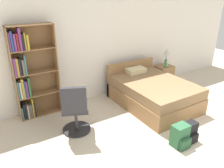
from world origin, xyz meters
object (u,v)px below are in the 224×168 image
(bookshelf, at_px, (29,74))
(bed, at_px, (152,92))
(water_bottle, at_px, (166,64))
(table_lamp, at_px, (167,52))
(backpack_green, at_px, (180,136))
(office_chair, at_px, (75,111))
(nightstand, at_px, (163,75))
(backpack_black, at_px, (189,132))

(bookshelf, xyz_separation_m, bed, (2.54, -0.93, -0.67))
(water_bottle, bearing_deg, table_lamp, 41.41)
(backpack_green, bearing_deg, bookshelf, 128.67)
(office_chair, bearing_deg, water_bottle, 15.30)
(bed, distance_m, backpack_green, 1.60)
(nightstand, bearing_deg, table_lamp, -4.40)
(bookshelf, distance_m, bed, 2.79)
(office_chair, distance_m, backpack_green, 1.94)
(table_lamp, xyz_separation_m, backpack_green, (-1.81, -2.26, -0.75))
(table_lamp, distance_m, backpack_black, 2.85)
(office_chair, relative_size, backpack_green, 2.53)
(office_chair, xyz_separation_m, water_bottle, (3.10, 0.85, 0.17))
(bookshelf, distance_m, water_bottle, 3.64)
(water_bottle, distance_m, backpack_black, 2.64)
(bed, relative_size, office_chair, 1.86)
(bookshelf, bearing_deg, office_chair, -64.55)
(bookshelf, height_order, bed, bookshelf)
(bed, height_order, office_chair, office_chair)
(office_chair, distance_m, water_bottle, 3.22)
(water_bottle, bearing_deg, office_chair, -164.70)
(backpack_green, bearing_deg, nightstand, 52.12)
(backpack_black, bearing_deg, water_bottle, 55.67)
(water_bottle, bearing_deg, bed, -147.30)
(table_lamp, relative_size, backpack_black, 1.35)
(table_lamp, bearing_deg, nightstand, 175.60)
(office_chair, distance_m, backpack_black, 2.11)
(office_chair, height_order, backpack_green, office_chair)
(bookshelf, bearing_deg, water_bottle, -3.73)
(nightstand, relative_size, water_bottle, 2.42)
(bed, relative_size, table_lamp, 3.88)
(bookshelf, height_order, backpack_green, bookshelf)
(bed, bearing_deg, nightstand, 34.90)
(nightstand, distance_m, table_lamp, 0.68)
(nightstand, distance_m, backpack_black, 2.72)
(bed, height_order, water_bottle, bed)
(office_chair, bearing_deg, nightstand, 16.73)
(bed, height_order, table_lamp, table_lamp)
(water_bottle, xyz_separation_m, backpack_green, (-1.70, -2.16, -0.47))
(bed, relative_size, backpack_green, 4.72)
(bookshelf, relative_size, bed, 1.01)
(nightstand, xyz_separation_m, water_bottle, (-0.06, -0.10, 0.39))
(office_chair, height_order, backpack_black, office_chair)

